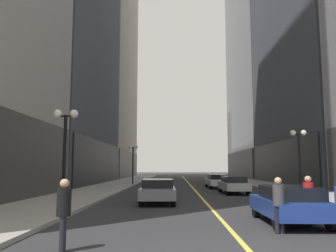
{
  "coord_description": "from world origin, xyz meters",
  "views": [
    {
      "loc": [
        -1.78,
        -5.94,
        1.98
      ],
      "look_at": [
        -2.49,
        31.65,
        6.53
      ],
      "focal_mm": 36.61,
      "sensor_mm": 36.0,
      "label": 1
    }
  ],
  "objects_px": {
    "car_blue": "(289,203)",
    "street_lamp_right_mid": "(299,148)",
    "pedestrian_in_black_coat": "(64,209)",
    "street_lamp_left_far": "(133,156)",
    "car_white": "(218,181)",
    "street_lamp_left_near": "(65,137)",
    "pedestrian_in_red_jacket": "(309,197)",
    "pedestrian_with_orange_bag": "(279,201)",
    "car_grey": "(158,190)",
    "car_silver": "(233,184)"
  },
  "relations": [
    {
      "from": "car_blue",
      "to": "street_lamp_right_mid",
      "type": "xyz_separation_m",
      "value": [
        4.1,
        10.13,
        2.54
      ]
    },
    {
      "from": "pedestrian_in_black_coat",
      "to": "street_lamp_left_far",
      "type": "xyz_separation_m",
      "value": [
        -1.98,
        29.85,
        2.26
      ]
    },
    {
      "from": "car_white",
      "to": "street_lamp_left_near",
      "type": "xyz_separation_m",
      "value": [
        -8.74,
        -18.79,
        2.54
      ]
    },
    {
      "from": "pedestrian_in_red_jacket",
      "to": "pedestrian_with_orange_bag",
      "type": "relative_size",
      "value": 1.01
    },
    {
      "from": "car_blue",
      "to": "pedestrian_in_red_jacket",
      "type": "relative_size",
      "value": 2.48
    },
    {
      "from": "car_grey",
      "to": "car_white",
      "type": "bearing_deg",
      "value": 69.86
    },
    {
      "from": "car_grey",
      "to": "car_white",
      "type": "distance_m",
      "value": 14.69
    },
    {
      "from": "car_white",
      "to": "pedestrian_in_black_coat",
      "type": "distance_m",
      "value": 25.73
    },
    {
      "from": "car_grey",
      "to": "car_blue",
      "type": "bearing_deg",
      "value": -53.69
    },
    {
      "from": "car_blue",
      "to": "pedestrian_in_red_jacket",
      "type": "distance_m",
      "value": 0.8
    },
    {
      "from": "street_lamp_left_near",
      "to": "car_silver",
      "type": "bearing_deg",
      "value": 52.8
    },
    {
      "from": "street_lamp_right_mid",
      "to": "car_silver",
      "type": "bearing_deg",
      "value": 135.5
    },
    {
      "from": "street_lamp_left_far",
      "to": "street_lamp_left_near",
      "type": "bearing_deg",
      "value": -90.0
    },
    {
      "from": "car_white",
      "to": "pedestrian_in_red_jacket",
      "type": "bearing_deg",
      "value": -88.82
    },
    {
      "from": "car_blue",
      "to": "pedestrian_in_black_coat",
      "type": "height_order",
      "value": "pedestrian_in_black_coat"
    },
    {
      "from": "car_white",
      "to": "street_lamp_left_far",
      "type": "distance_m",
      "value": 10.4
    },
    {
      "from": "pedestrian_in_red_jacket",
      "to": "street_lamp_left_far",
      "type": "relative_size",
      "value": 0.38
    },
    {
      "from": "car_grey",
      "to": "street_lamp_left_far",
      "type": "relative_size",
      "value": 0.99
    },
    {
      "from": "car_blue",
      "to": "street_lamp_left_far",
      "type": "xyz_separation_m",
      "value": [
        -8.7,
        25.66,
        2.54
      ]
    },
    {
      "from": "car_white",
      "to": "street_lamp_right_mid",
      "type": "distance_m",
      "value": 11.53
    },
    {
      "from": "car_grey",
      "to": "pedestrian_in_red_jacket",
      "type": "bearing_deg",
      "value": -53.44
    },
    {
      "from": "street_lamp_left_near",
      "to": "pedestrian_with_orange_bag",
      "type": "bearing_deg",
      "value": -25.13
    },
    {
      "from": "street_lamp_left_near",
      "to": "street_lamp_left_far",
      "type": "distance_m",
      "value": 23.83
    },
    {
      "from": "car_silver",
      "to": "pedestrian_with_orange_bag",
      "type": "bearing_deg",
      "value": -94.7
    },
    {
      "from": "car_silver",
      "to": "street_lamp_right_mid",
      "type": "bearing_deg",
      "value": -44.5
    },
    {
      "from": "street_lamp_right_mid",
      "to": "pedestrian_in_black_coat",
      "type": "bearing_deg",
      "value": -127.08
    },
    {
      "from": "car_white",
      "to": "street_lamp_right_mid",
      "type": "bearing_deg",
      "value": -68.86
    },
    {
      "from": "pedestrian_with_orange_bag",
      "to": "street_lamp_left_near",
      "type": "xyz_separation_m",
      "value": [
        -7.79,
        3.65,
        2.28
      ]
    },
    {
      "from": "car_white",
      "to": "pedestrian_in_red_jacket",
      "type": "height_order",
      "value": "pedestrian_in_red_jacket"
    },
    {
      "from": "pedestrian_with_orange_bag",
      "to": "car_white",
      "type": "bearing_deg",
      "value": 87.57
    },
    {
      "from": "car_blue",
      "to": "car_grey",
      "type": "xyz_separation_m",
      "value": [
        -5.02,
        6.83,
        0.0
      ]
    },
    {
      "from": "pedestrian_in_red_jacket",
      "to": "street_lamp_right_mid",
      "type": "xyz_separation_m",
      "value": [
        3.62,
        10.71,
        2.27
      ]
    },
    {
      "from": "car_silver",
      "to": "pedestrian_with_orange_bag",
      "type": "distance_m",
      "value": 15.67
    },
    {
      "from": "street_lamp_right_mid",
      "to": "pedestrian_in_red_jacket",
      "type": "bearing_deg",
      "value": -108.68
    },
    {
      "from": "car_grey",
      "to": "street_lamp_right_mid",
      "type": "height_order",
      "value": "street_lamp_right_mid"
    },
    {
      "from": "pedestrian_in_black_coat",
      "to": "street_lamp_left_near",
      "type": "xyz_separation_m",
      "value": [
        -1.98,
        6.02,
        2.26
      ]
    },
    {
      "from": "car_silver",
      "to": "car_white",
      "type": "bearing_deg",
      "value": 92.79
    },
    {
      "from": "pedestrian_in_black_coat",
      "to": "street_lamp_left_near",
      "type": "height_order",
      "value": "street_lamp_left_near"
    },
    {
      "from": "car_blue",
      "to": "street_lamp_left_near",
      "type": "xyz_separation_m",
      "value": [
        -8.7,
        1.83,
        2.54
      ]
    },
    {
      "from": "car_white",
      "to": "street_lamp_right_mid",
      "type": "height_order",
      "value": "street_lamp_right_mid"
    },
    {
      "from": "car_grey",
      "to": "street_lamp_left_near",
      "type": "bearing_deg",
      "value": -126.4
    },
    {
      "from": "pedestrian_with_orange_bag",
      "to": "street_lamp_right_mid",
      "type": "relative_size",
      "value": 0.38
    },
    {
      "from": "car_white",
      "to": "pedestrian_in_black_coat",
      "type": "relative_size",
      "value": 2.51
    },
    {
      "from": "car_blue",
      "to": "street_lamp_right_mid",
      "type": "bearing_deg",
      "value": 67.99
    },
    {
      "from": "pedestrian_in_red_jacket",
      "to": "pedestrian_with_orange_bag",
      "type": "xyz_separation_m",
      "value": [
        -1.39,
        -1.24,
        -0.01
      ]
    },
    {
      "from": "street_lamp_left_near",
      "to": "car_white",
      "type": "bearing_deg",
      "value": 65.05
    },
    {
      "from": "pedestrian_in_red_jacket",
      "to": "street_lamp_right_mid",
      "type": "relative_size",
      "value": 0.38
    },
    {
      "from": "car_grey",
      "to": "pedestrian_in_black_coat",
      "type": "relative_size",
      "value": 2.57
    },
    {
      "from": "street_lamp_left_near",
      "to": "pedestrian_in_black_coat",
      "type": "bearing_deg",
      "value": -71.84
    },
    {
      "from": "pedestrian_in_black_coat",
      "to": "street_lamp_left_near",
      "type": "relative_size",
      "value": 0.39
    }
  ]
}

